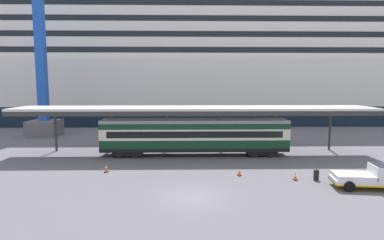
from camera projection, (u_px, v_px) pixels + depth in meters
name	position (u px, v px, depth m)	size (l,w,h in m)	color
ground_plane	(192.00, 197.00, 22.60)	(400.00, 400.00, 0.00)	#5E5B65
cruise_ship	(212.00, 55.00, 71.82)	(175.02, 28.79, 43.56)	black
platform_canopy	(195.00, 109.00, 35.59)	(39.94, 5.45, 5.46)	silver
train_carriage	(195.00, 135.00, 35.49)	(20.74, 2.81, 4.11)	black
service_truck	(375.00, 176.00, 24.38)	(5.43, 2.80, 2.02)	white
traffic_cone_near	(106.00, 168.00, 28.94)	(0.36, 0.36, 0.78)	black
traffic_cone_mid	(239.00, 171.00, 27.86)	(0.36, 0.36, 0.76)	black
traffic_cone_far	(295.00, 176.00, 26.57)	(0.36, 0.36, 0.65)	black
dockside_crane	(43.00, 13.00, 47.40)	(15.46, 4.40, 57.98)	#595960
quay_bollard	(316.00, 174.00, 26.53)	(0.48, 0.48, 0.96)	black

